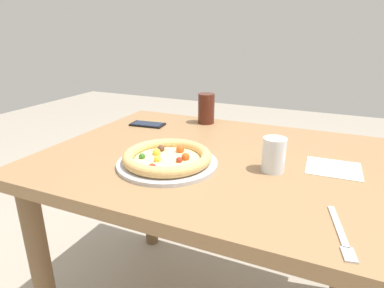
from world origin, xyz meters
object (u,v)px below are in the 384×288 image
drink_cup_colored (206,109)px  pizza_near (167,159)px  water_cup_clear (274,154)px  fork (341,234)px  cell_phone (148,124)px

drink_cup_colored → pizza_near: bearing=-82.3°
water_cup_clear → fork: size_ratio=0.52×
drink_cup_colored → cell_phone: size_ratio=0.86×
pizza_near → water_cup_clear: (0.31, 0.09, 0.03)m
pizza_near → cell_phone: (-0.29, 0.36, -0.02)m
water_cup_clear → pizza_near: bearing=-163.8°
water_cup_clear → cell_phone: (-0.61, 0.27, -0.05)m
fork → pizza_near: bearing=160.7°
water_cup_clear → drink_cup_colored: bearing=132.9°
drink_cup_colored → fork: 0.89m
pizza_near → fork: 0.54m
fork → drink_cup_colored: bearing=130.3°
pizza_near → cell_phone: bearing=129.2°
pizza_near → drink_cup_colored: 0.51m
drink_cup_colored → fork: (0.58, -0.68, -0.07)m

